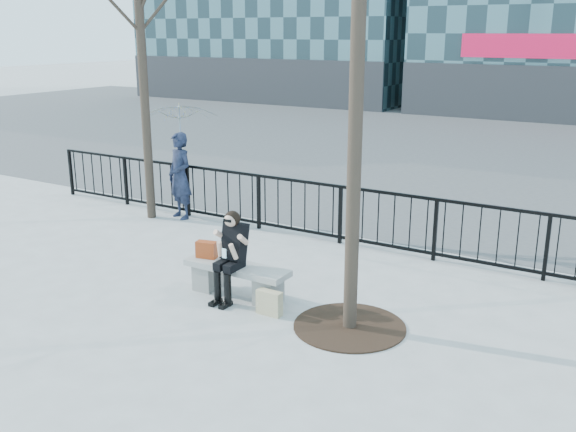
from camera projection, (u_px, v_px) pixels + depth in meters
The scene contains 10 objects.
ground at pixel (237, 296), 9.57m from camera, with size 120.00×120.00×0.00m, color gray.
street_surface at pixel (492, 146), 21.92m from camera, with size 60.00×23.00×0.01m, color #474747.
railing at pixel (331, 213), 11.88m from camera, with size 14.00×0.06×1.10m.
tree_grate at pixel (350, 326), 8.54m from camera, with size 1.50×1.50×0.02m, color black.
bench_main at pixel (237, 277), 9.48m from camera, with size 1.65×0.46×0.49m.
seated_woman at pixel (230, 256), 9.25m from camera, with size 0.50×0.64×1.34m.
handbag at pixel (207, 250), 9.70m from camera, with size 0.31×0.15×0.26m, color #A83A14.
shopping_bag at pixel (269, 303), 8.89m from camera, with size 0.37×0.14×0.35m, color beige.
standing_man at pixel (180, 176), 13.32m from camera, with size 0.66×0.43×1.81m, color black.
vendor_umbrella at pixel (180, 137), 17.86m from camera, with size 2.08×2.12×1.91m, color yellow.
Camera 1 is at (5.21, -7.21, 3.80)m, focal length 40.00 mm.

